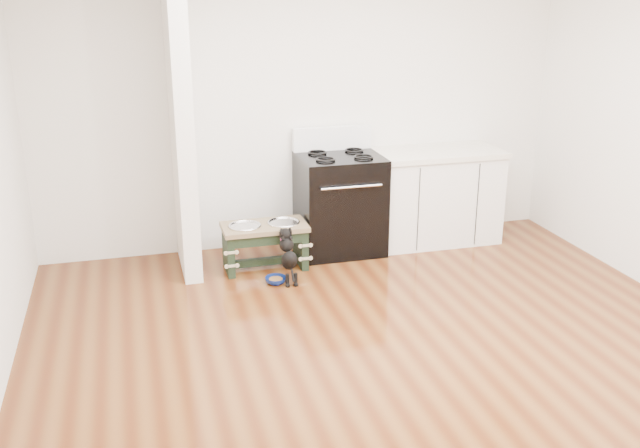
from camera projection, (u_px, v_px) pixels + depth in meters
The scene contains 8 objects.
ground at pixel (396, 363), 4.81m from camera, with size 5.00×5.00×0.00m, color #4B210D.
room_shell at pixel (405, 126), 4.28m from camera, with size 5.00×5.00×5.00m.
partition_wall at pixel (181, 118), 5.99m from camera, with size 0.15×0.80×2.70m, color silver.
oven_range at pixel (340, 202), 6.68m from camera, with size 0.76×0.69×1.14m.
cabinet_run at pixel (435, 196), 6.95m from camera, with size 1.24×0.64×0.91m.
dog_feeder at pixel (265, 237), 6.31m from camera, with size 0.75×0.40×0.43m.
puppy at pixel (288, 254), 6.04m from camera, with size 0.13×0.38×0.46m.
floor_bowl at pixel (276, 280), 6.06m from camera, with size 0.20×0.20×0.06m.
Camera 1 is at (-1.62, -3.96, 2.45)m, focal length 40.00 mm.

